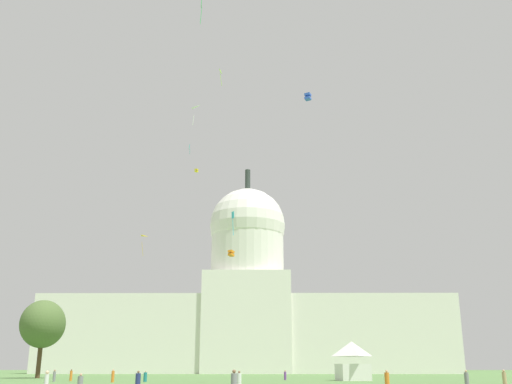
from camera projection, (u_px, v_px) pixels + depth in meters
capitol_building at (247, 311)px, 188.50m from camera, size 128.99×27.13×67.43m
event_tent at (352, 360)px, 88.29m from camera, size 5.06×6.19×5.70m
tree_west_near at (43, 324)px, 108.16m from camera, size 9.19×10.91×13.96m
person_tan_aisle_center at (505, 381)px, 51.53m from camera, size 0.45×0.45×1.73m
person_grey_lawn_far_right at (54, 376)px, 81.32m from camera, size 0.49×0.49×1.59m
person_white_mid_center at (46, 383)px, 43.07m from camera, size 0.37×0.37×1.68m
person_orange_deep_crowd at (71, 376)px, 84.54m from camera, size 0.45×0.45×1.64m
person_white_back_right at (239, 380)px, 58.14m from camera, size 0.50×0.50×1.58m
person_navy_back_center at (138, 381)px, 54.40m from camera, size 0.49×0.49×1.62m
person_orange_mid_right at (113, 376)px, 77.41m from camera, size 0.48×0.48×1.68m
person_grey_back_left at (80, 384)px, 44.89m from camera, size 0.43×0.43×1.48m
person_grey_near_tent at (467, 379)px, 63.15m from camera, size 0.49×0.49×1.64m
person_grey_front_left at (234, 384)px, 39.52m from camera, size 0.52×0.52×1.77m
person_orange_near_tree_east at (387, 381)px, 51.84m from camera, size 0.47×0.47×1.70m
person_teal_mid_left at (145, 377)px, 80.12m from camera, size 0.49×0.49×1.46m
person_purple_front_right at (285, 375)px, 90.93m from camera, size 0.52×0.52×1.49m
kite_lime_high at (221, 73)px, 118.16m from camera, size 0.64×0.99×3.85m
kite_blue_high at (308, 97)px, 77.26m from camera, size 1.00×0.99×0.91m
kite_green_high at (201, 7)px, 79.36m from camera, size 0.19×0.69×3.83m
kite_turquoise_high at (189, 148)px, 143.06m from camera, size 0.30×0.70×2.54m
kite_orange_mid at (231, 253)px, 86.71m from camera, size 1.04×1.06×0.95m
kite_white_high at (192, 111)px, 85.18m from camera, size 1.69×1.71×2.42m
kite_cyan_mid at (233, 218)px, 82.80m from camera, size 0.42×0.71×3.47m
kite_yellow_high at (196, 171)px, 154.25m from camera, size 1.05×1.04×0.93m
kite_gold_mid at (142, 239)px, 127.49m from camera, size 1.66×1.92×4.06m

